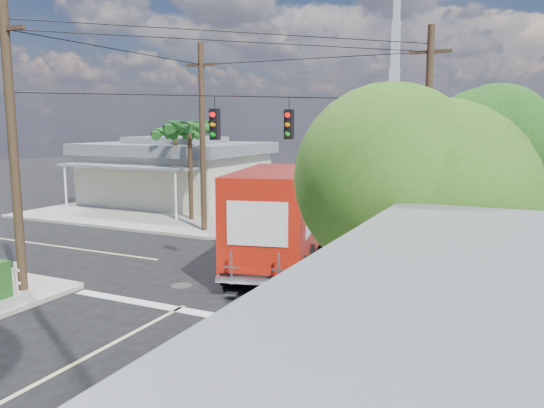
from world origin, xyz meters
The scene contains 12 objects.
ground centered at (0.00, 0.00, 0.00)m, with size 120.00×120.00×0.00m, color black.
sidewalk_nw centered at (-10.88, 10.88, 0.07)m, with size 14.12×14.12×0.14m.
road_markings centered at (0.00, -1.47, 0.01)m, with size 32.00×32.00×0.01m.
building_nw centered at (-12.00, 12.46, 2.22)m, with size 10.80×10.20×4.30m.
radio_tower centered at (0.50, 20.00, 5.64)m, with size 0.80×0.80×17.00m.
tree_ne_front centered at (7.21, 6.76, 4.77)m, with size 4.21×4.14×6.66m.
tree_se centered at (7.01, -7.24, 4.04)m, with size 3.67×3.54×5.62m.
palm_nw_front centered at (-7.50, 7.50, 5.04)m, with size 3.01×3.08×5.59m.
palm_nw_back centered at (-9.50, 9.00, 4.67)m, with size 3.01×3.08×5.19m.
utility_poles centered at (-1.58, 1.60, 4.67)m, with size 12.00×10.68×9.00m.
vending_boxes centered at (6.50, 6.20, 0.69)m, with size 1.90×0.50×1.10m.
delivery_truck centered at (0.69, 1.33, 1.86)m, with size 4.41×8.79×3.66m.
Camera 1 is at (8.73, -16.28, 5.26)m, focal length 35.00 mm.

